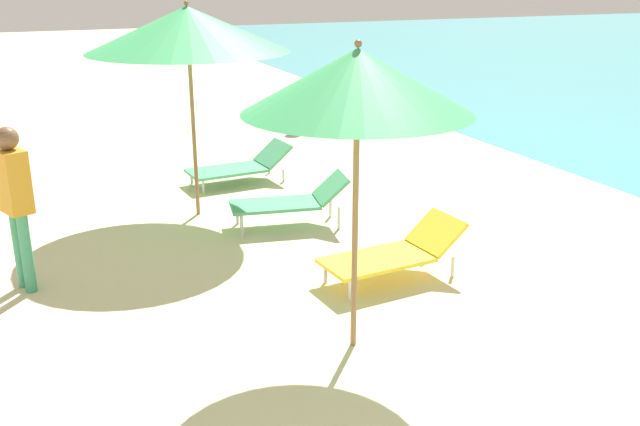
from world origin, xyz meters
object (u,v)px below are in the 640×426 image
Objects in this scene: umbrella_second at (358,82)px; person_walking_near at (15,193)px; lounger_second_shoreside at (395,252)px; lounger_farthest_shoreside at (241,166)px; beach_ball at (294,127)px; umbrella_farthest at (188,29)px; lounger_farthest_inland at (291,200)px.

person_walking_near is (-2.52, 2.31, -1.24)m from umbrella_second.
lounger_second_shoreside is 4.05m from lounger_farthest_shoreside.
umbrella_farthest is at bearing -126.27° from beach_ball.
person_walking_near is (-3.51, 1.23, 0.71)m from lounger_second_shoreside.
umbrella_farthest is at bearing -165.00° from person_walking_near.
lounger_farthest_inland is at bearing -43.41° from umbrella_farthest.
umbrella_farthest is 8.86× the size of beach_ball.
umbrella_farthest is (-0.37, 3.91, 0.12)m from umbrella_second.
beach_ball is at bearing -153.98° from person_walking_near.
lounger_farthest_shoreside is 4.25m from person_walking_near.
umbrella_second is 1.54× the size of person_walking_near.
lounger_farthest_inland reaches higher than beach_ball.
lounger_farthest_inland is at bearing 85.37° from lounger_farthest_shoreside.
lounger_second_shoreside is 0.98× the size of lounger_farthest_shoreside.
beach_ball is (1.93, 2.74, -0.11)m from lounger_farthest_shoreside.
lounger_farthest_shoreside is (-0.40, 4.03, -0.03)m from lounger_second_shoreside.
umbrella_second is 8.41× the size of beach_ball.
umbrella_second reaches higher than beach_ball.
lounger_second_shoreside is at bearing 47.48° from umbrella_second.
beach_ball is (1.92, 4.85, -0.19)m from lounger_farthest_inland.
person_walking_near is at bearing -143.31° from umbrella_farthest.
lounger_farthest_inland reaches higher than lounger_farthest_shoreside.
lounger_second_shoreside is 3.76m from umbrella_farthest.
lounger_farthest_shoreside is 3.35m from beach_ball.
lounger_farthest_shoreside is (0.96, 1.20, -2.10)m from umbrella_farthest.
lounger_second_shoreside is at bearing 138.99° from person_walking_near.
umbrella_second is at bearing 115.83° from person_walking_near.
beach_ball is (5.03, 5.53, -0.86)m from person_walking_near.
umbrella_second is at bearing 89.36° from lounger_farthest_inland.
lounger_second_shoreside is at bearing -102.69° from beach_ball.
beach_ball is at bearing -101.14° from lounger_farthest_inland.
beach_ball is (1.52, 6.76, -0.14)m from lounger_second_shoreside.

